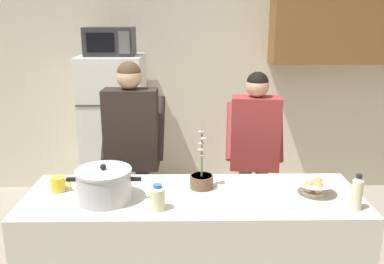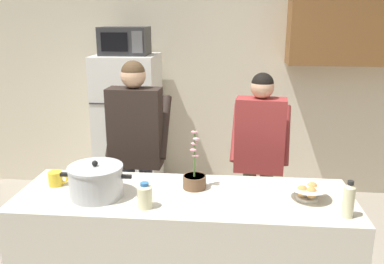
% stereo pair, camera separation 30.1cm
% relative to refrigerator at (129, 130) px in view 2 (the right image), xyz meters
% --- Properties ---
extents(back_wall_unit, '(6.00, 0.48, 2.60)m').
position_rel_refrigerator_xyz_m(back_wall_unit, '(1.04, 0.42, 0.58)').
color(back_wall_unit, beige).
rests_on(back_wall_unit, ground).
extents(kitchen_island, '(2.10, 0.68, 0.92)m').
position_rel_refrigerator_xyz_m(kitchen_island, '(0.80, -1.85, -0.34)').
color(kitchen_island, silver).
rests_on(kitchen_island, ground).
extents(refrigerator, '(0.64, 0.68, 1.61)m').
position_rel_refrigerator_xyz_m(refrigerator, '(0.00, 0.00, 0.00)').
color(refrigerator, white).
rests_on(refrigerator, ground).
extents(microwave, '(0.48, 0.37, 0.28)m').
position_rel_refrigerator_xyz_m(microwave, '(0.00, -0.02, 0.94)').
color(microwave, '#2D2D30').
rests_on(microwave, refrigerator).
extents(person_near_pot, '(0.51, 0.42, 1.67)m').
position_rel_refrigerator_xyz_m(person_near_pot, '(0.32, -1.07, 0.24)').
color(person_near_pot, '#33384C').
rests_on(person_near_pot, ground).
extents(person_by_sink, '(0.52, 0.45, 1.57)m').
position_rel_refrigerator_xyz_m(person_by_sink, '(1.33, -0.98, 0.17)').
color(person_by_sink, '#726656').
rests_on(person_by_sink, ground).
extents(cooking_pot, '(0.45, 0.34, 0.23)m').
position_rel_refrigerator_xyz_m(cooking_pot, '(0.26, -1.92, 0.21)').
color(cooking_pot, silver).
rests_on(cooking_pot, kitchen_island).
extents(coffee_mug, '(0.13, 0.09, 0.10)m').
position_rel_refrigerator_xyz_m(coffee_mug, '(-0.05, -1.78, 0.16)').
color(coffee_mug, yellow).
rests_on(coffee_mug, kitchen_island).
extents(bread_bowl, '(0.25, 0.25, 0.10)m').
position_rel_refrigerator_xyz_m(bread_bowl, '(1.56, -1.85, 0.17)').
color(bread_bowl, white).
rests_on(bread_bowl, kitchen_island).
extents(bottle_near_edge, '(0.09, 0.09, 0.16)m').
position_rel_refrigerator_xyz_m(bottle_near_edge, '(0.59, -2.05, 0.19)').
color(bottle_near_edge, beige).
rests_on(bottle_near_edge, kitchen_island).
extents(bottle_mid_counter, '(0.06, 0.06, 0.22)m').
position_rel_refrigerator_xyz_m(bottle_mid_counter, '(1.74, -2.06, 0.22)').
color(bottle_mid_counter, beige).
rests_on(bottle_mid_counter, kitchen_island).
extents(potted_orchid, '(0.15, 0.15, 0.39)m').
position_rel_refrigerator_xyz_m(potted_orchid, '(0.86, -1.74, 0.18)').
color(potted_orchid, brown).
rests_on(potted_orchid, kitchen_island).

